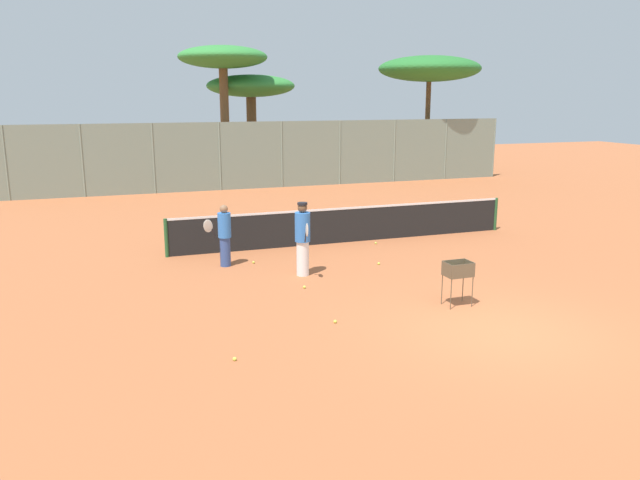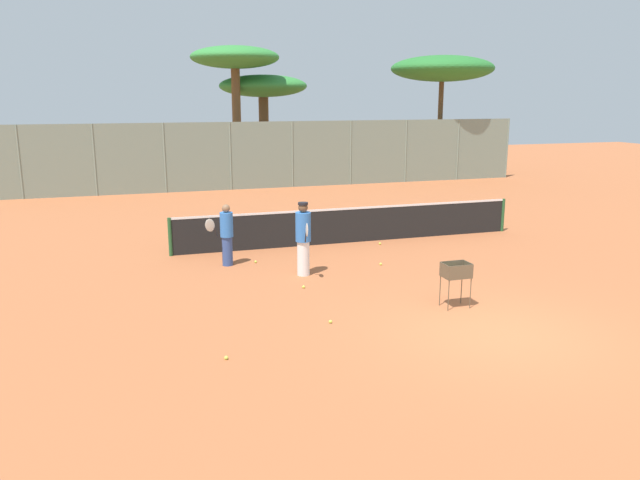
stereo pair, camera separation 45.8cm
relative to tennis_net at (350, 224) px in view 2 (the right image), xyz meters
name	(u,v)px [view 2 (the right image)]	position (x,y,z in m)	size (l,w,h in m)	color
ground_plane	(496,333)	(0.00, -7.76, -0.56)	(80.00, 80.00, 0.00)	#B26038
tennis_net	(350,224)	(0.00, 0.00, 0.00)	(10.69, 0.10, 1.07)	#26592D
back_fence	(262,155)	(0.00, 11.98, 1.02)	(27.11, 0.08, 3.16)	gray
tree_0	(442,69)	(10.35, 13.76, 5.18)	(5.50, 5.50, 6.45)	brown
tree_1	(235,61)	(-0.52, 15.50, 5.53)	(4.51, 4.51, 6.82)	brown
tree_2	(263,88)	(1.31, 17.25, 4.19)	(4.81, 4.81, 5.47)	brown
player_white_outfit	(303,238)	(-2.34, -2.96, 0.38)	(0.38, 0.93, 1.82)	white
player_red_cap	(226,234)	(-3.97, -1.47, 0.27)	(0.81, 0.52, 1.61)	#334C8C
ball_cart	(456,274)	(0.00, -6.21, 0.16)	(0.56, 0.41, 0.95)	brown
tennis_ball_0	(381,264)	(-0.16, -2.69, -0.53)	(0.07, 0.07, 0.07)	#D1E54C
tennis_ball_1	(330,322)	(-2.79, -6.34, -0.53)	(0.07, 0.07, 0.07)	#D1E54C
tennis_ball_2	(226,358)	(-5.00, -7.43, -0.53)	(0.07, 0.07, 0.07)	#D1E54C
tennis_ball_3	(256,262)	(-3.23, -1.47, -0.53)	(0.07, 0.07, 0.07)	#D1E54C
tennis_ball_4	(304,287)	(-2.65, -4.00, -0.53)	(0.07, 0.07, 0.07)	#D1E54C
tennis_ball_5	(380,244)	(0.74, -0.54, -0.53)	(0.07, 0.07, 0.07)	#D1E54C
parked_car	(228,165)	(-0.81, 16.87, 0.10)	(4.20, 1.70, 1.60)	#B2B7BC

